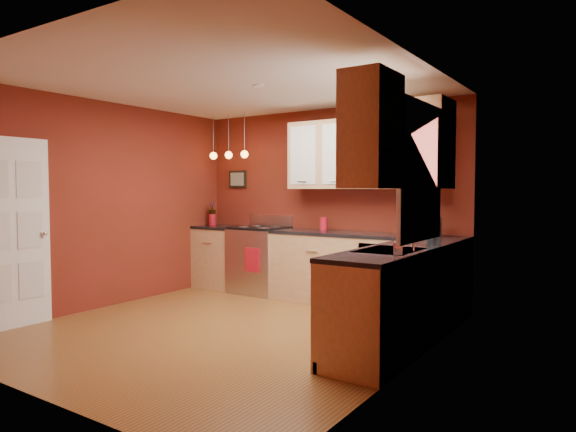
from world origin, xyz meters
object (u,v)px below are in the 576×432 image
Objects in this scene: sink at (390,253)px; gas_range at (260,259)px; coffee_maker at (434,228)px; red_canister at (324,224)px; soap_pump at (398,245)px.

gas_range is at bearing 150.22° from sink.
coffee_maker reaches higher than gas_range.
coffee_maker is at bearing -2.41° from red_canister.
gas_range is 2.59m from coffee_maker.
sink is 1.55m from coffee_maker.
coffee_maker is (-0.09, 1.54, 0.13)m from sink.
sink is (2.62, -1.50, 0.43)m from gas_range.
sink is 3.07× the size of coffee_maker.
sink is 0.38m from soap_pump.
coffee_maker is (2.53, 0.04, 0.56)m from gas_range.
sink is at bearing -44.78° from red_canister.
gas_range is 1.59× the size of sink.
gas_range is at bearing 168.41° from coffee_maker.
soap_pump is at bearing -32.57° from gas_range.
gas_range is 1.15m from red_canister.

